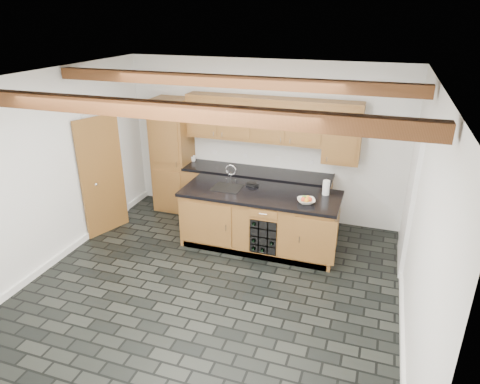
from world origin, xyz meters
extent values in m
plane|color=black|center=(0.00, 0.00, 0.00)|extent=(5.00, 5.00, 0.00)
plane|color=white|center=(0.00, 2.50, 1.40)|extent=(5.00, 0.00, 5.00)
plane|color=white|center=(-2.50, 0.00, 1.40)|extent=(0.00, 5.00, 5.00)
plane|color=white|center=(2.50, 0.00, 1.40)|extent=(0.00, 5.00, 5.00)
plane|color=white|center=(0.00, 0.00, 2.80)|extent=(5.00, 5.00, 0.00)
cube|color=#562D16|center=(0.00, -1.20, 2.70)|extent=(4.90, 0.15, 0.15)
cube|color=#562D16|center=(0.00, 0.60, 2.70)|extent=(4.90, 0.15, 0.15)
cube|color=white|center=(-2.48, 0.00, 0.05)|extent=(0.04, 5.00, 0.10)
cube|color=white|center=(2.48, 0.00, 0.05)|extent=(0.04, 5.00, 0.10)
cube|color=white|center=(-2.47, 1.30, 1.02)|extent=(0.06, 0.94, 2.04)
cube|color=brown|center=(-2.32, 0.95, 1.00)|extent=(0.31, 0.77, 2.00)
cube|color=white|center=(2.47, 1.50, 1.02)|extent=(0.06, 0.98, 2.04)
cube|color=black|center=(2.50, 1.50, 1.00)|extent=(0.02, 0.86, 1.96)
cube|color=brown|center=(-1.65, 2.20, 1.05)|extent=(0.65, 0.60, 2.10)
cube|color=brown|center=(-0.02, 2.20, 0.44)|extent=(2.60, 0.60, 0.88)
cube|color=black|center=(-0.02, 2.20, 0.91)|extent=(2.64, 0.62, 0.05)
cube|color=white|center=(-0.02, 2.49, 1.19)|extent=(2.60, 0.02, 0.52)
cube|color=brown|center=(-0.12, 2.33, 1.83)|extent=(2.40, 0.35, 0.75)
cube|color=brown|center=(1.38, 2.33, 1.70)|extent=(0.60, 0.35, 1.00)
cube|color=brown|center=(0.30, 1.30, 0.44)|extent=(2.40, 0.90, 0.88)
cube|color=black|center=(0.30, 1.30, 0.91)|extent=(2.46, 0.96, 0.05)
cube|color=brown|center=(-0.42, 0.84, 0.48)|extent=(0.80, 0.02, 0.70)
cube|color=brown|center=(1.25, 0.84, 0.48)|extent=(0.60, 0.02, 0.70)
cube|color=black|center=(0.48, 0.99, 0.40)|extent=(0.42, 0.30, 0.56)
cylinder|color=black|center=(0.34, 0.95, 0.61)|extent=(0.07, 0.26, 0.07)
cylinder|color=black|center=(0.48, 0.95, 0.19)|extent=(0.07, 0.26, 0.07)
cylinder|color=black|center=(0.34, 0.95, 0.33)|extent=(0.07, 0.26, 0.07)
cylinder|color=black|center=(0.62, 0.95, 0.33)|extent=(0.07, 0.26, 0.07)
cylinder|color=black|center=(0.34, 0.95, 0.19)|extent=(0.07, 0.26, 0.07)
cube|color=black|center=(-0.25, 1.30, 0.93)|extent=(0.45, 0.40, 0.02)
cylinder|color=silver|center=(-0.25, 1.48, 1.03)|extent=(0.02, 0.02, 0.20)
torus|color=silver|center=(-0.25, 1.48, 1.17)|extent=(0.18, 0.02, 0.18)
cylinder|color=silver|center=(-0.33, 1.48, 0.97)|extent=(0.02, 0.02, 0.08)
cylinder|color=silver|center=(-0.17, 1.48, 0.97)|extent=(0.02, 0.02, 0.08)
cube|color=black|center=(0.10, 1.51, 0.95)|extent=(0.21, 0.17, 0.04)
cylinder|color=black|center=(0.10, 1.51, 0.98)|extent=(0.12, 0.12, 0.02)
imported|color=white|center=(1.05, 1.12, 0.96)|extent=(0.33, 0.33, 0.06)
sphere|color=red|center=(1.10, 1.12, 1.00)|extent=(0.07, 0.07, 0.07)
sphere|color=#FCA116|center=(1.06, 1.17, 1.00)|extent=(0.07, 0.07, 0.07)
sphere|color=#509629|center=(1.01, 1.15, 1.00)|extent=(0.07, 0.07, 0.07)
sphere|color=red|center=(1.00, 1.09, 1.00)|extent=(0.07, 0.07, 0.07)
sphere|color=orange|center=(1.06, 1.07, 1.00)|extent=(0.07, 0.07, 0.07)
cylinder|color=white|center=(1.27, 1.53, 1.04)|extent=(0.11, 0.11, 0.23)
imported|color=white|center=(-1.30, 2.33, 0.98)|extent=(0.13, 0.13, 0.10)
camera|label=1|loc=(1.94, -4.58, 3.52)|focal=32.00mm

